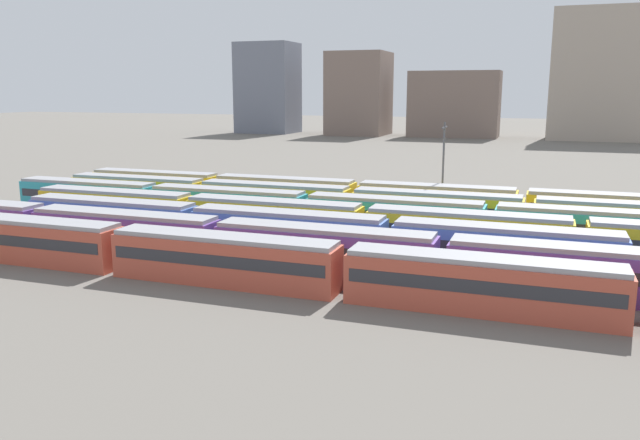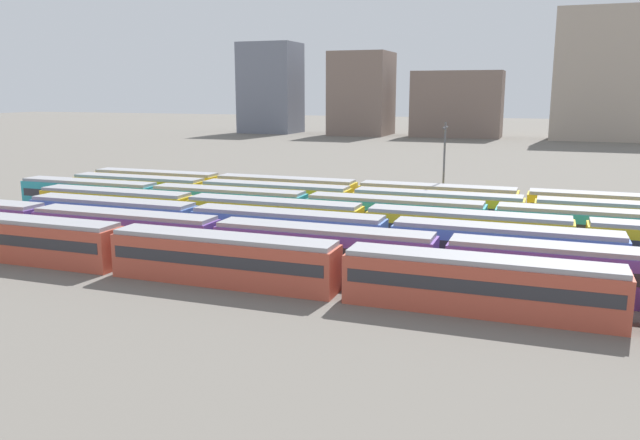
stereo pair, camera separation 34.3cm
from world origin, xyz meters
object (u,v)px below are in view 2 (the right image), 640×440
train_track_6 (522,206)px  train_track_4 (307,210)px  catenary_pole_1 (444,163)px  train_track_0 (480,284)px  train_track_3 (580,240)px  train_track_2 (504,249)px  train_track_5 (529,215)px  train_track_1 (442,260)px

train_track_6 → train_track_4: bearing=-154.1°
train_track_4 → catenary_pole_1: 18.44m
train_track_0 → train_track_6: same height
train_track_4 → catenary_pole_1: (12.19, 13.24, 4.02)m
train_track_3 → train_track_6: bearing=108.9°
train_track_2 → train_track_5: (1.36, 15.60, 0.00)m
train_track_1 → catenary_pole_1: (-4.58, 28.84, 4.02)m
train_track_1 → train_track_2: same height
train_track_3 → train_track_4: same height
train_track_5 → train_track_1: bearing=-104.8°
train_track_3 → train_track_4: size_ratio=1.51×
train_track_0 → train_track_5: size_ratio=0.83×
train_track_1 → train_track_6: same height
train_track_2 → train_track_4: same height
train_track_3 → train_track_4: (-26.73, 5.20, 0.00)m
train_track_4 → catenary_pole_1: bearing=47.4°
train_track_1 → train_track_3: bearing=46.2°
train_track_1 → train_track_3: (9.96, 10.40, 0.00)m
train_track_4 → train_track_6: bearing=25.9°
train_track_2 → catenary_pole_1: size_ratio=8.71×
train_track_2 → train_track_0: bearing=-94.6°
train_track_2 → catenary_pole_1: (-8.74, 23.64, 4.02)m
train_track_4 → train_track_5: (22.29, 5.20, 0.00)m
train_track_1 → train_track_5: bearing=75.2°
train_track_0 → train_track_1: same height
train_track_3 → train_track_2: bearing=-138.1°
train_track_2 → catenary_pole_1: 25.52m
train_track_3 → train_track_6: size_ratio=1.00×
train_track_3 → train_track_5: same height
train_track_4 → train_track_5: 22.89m
train_track_2 → train_track_5: size_ratio=0.83×
train_track_1 → catenary_pole_1: size_ratio=10.47×
train_track_5 → train_track_6: size_ratio=1.00×
train_track_3 → train_track_6: (-5.33, 15.60, 0.00)m
train_track_4 → train_track_6: size_ratio=0.66×
train_track_2 → catenary_pole_1: catenary_pole_1 is taller
train_track_4 → catenary_pole_1: size_ratio=6.95×
train_track_0 → train_track_2: size_ratio=1.00×
train_track_0 → train_track_6: size_ratio=0.83×
train_track_3 → catenary_pole_1: size_ratio=10.47×
train_track_5 → train_track_3: bearing=-66.9°
train_track_0 → train_track_6: (1.30, 31.20, 0.00)m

